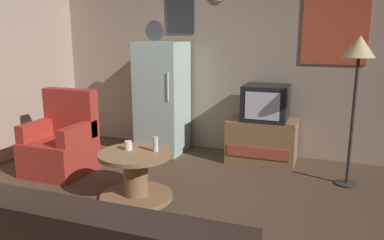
% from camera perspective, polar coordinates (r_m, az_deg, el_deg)
% --- Properties ---
extents(ground_plane, '(12.00, 12.00, 0.00)m').
position_cam_1_polar(ground_plane, '(3.39, -6.49, -15.63)').
color(ground_plane, '#4C3828').
extents(wall_with_art, '(5.20, 0.12, 2.59)m').
position_cam_1_polar(wall_with_art, '(5.29, 5.46, 9.38)').
color(wall_with_art, tan).
rests_on(wall_with_art, ground_plane).
extents(fridge, '(0.60, 0.62, 1.77)m').
position_cam_1_polar(fridge, '(5.24, -4.45, 3.36)').
color(fridge, silver).
rests_on(fridge, ground_plane).
extents(tv_stand, '(0.84, 0.53, 0.55)m').
position_cam_1_polar(tv_stand, '(4.95, 10.35, -3.06)').
color(tv_stand, '#8E6642').
rests_on(tv_stand, ground_plane).
extents(crt_tv, '(0.54, 0.51, 0.44)m').
position_cam_1_polar(crt_tv, '(4.84, 10.93, 2.55)').
color(crt_tv, black).
rests_on(crt_tv, tv_stand).
extents(standing_lamp, '(0.32, 0.32, 1.59)m').
position_cam_1_polar(standing_lamp, '(4.27, 23.52, 8.37)').
color(standing_lamp, '#332D28').
rests_on(standing_lamp, ground_plane).
extents(coffee_table, '(0.72, 0.72, 0.48)m').
position_cam_1_polar(coffee_table, '(3.85, -8.36, -8.18)').
color(coffee_table, '#8E6642').
rests_on(coffee_table, ground_plane).
extents(wine_glass, '(0.05, 0.05, 0.15)m').
position_cam_1_polar(wine_glass, '(3.76, -5.44, -3.57)').
color(wine_glass, silver).
rests_on(wine_glass, coffee_table).
extents(mug_ceramic_white, '(0.08, 0.08, 0.09)m').
position_cam_1_polar(mug_ceramic_white, '(3.85, -9.45, -3.75)').
color(mug_ceramic_white, silver).
rests_on(mug_ceramic_white, coffee_table).
extents(armchair, '(0.68, 0.68, 0.96)m').
position_cam_1_polar(armchair, '(4.78, -18.79, -3.34)').
color(armchair, '#A52D23').
rests_on(armchair, ground_plane).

